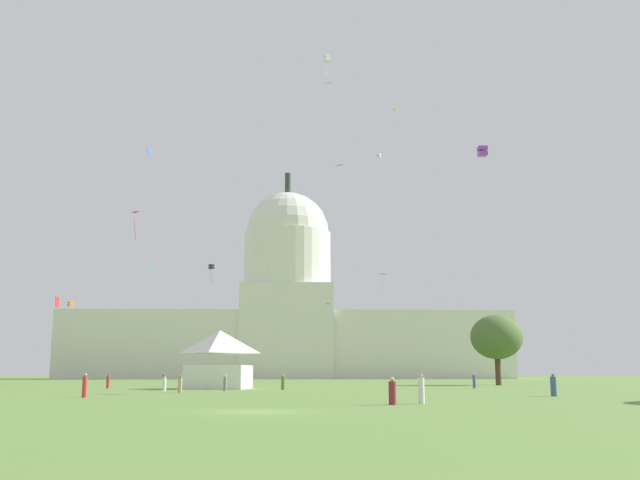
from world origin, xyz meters
TOP-DOWN VIEW (x-y plane):
  - ground_plane at (0.00, 0.00)m, footprint 800.00×800.00m
  - capitol_building at (-1.21, 182.04)m, footprint 129.18×25.86m
  - event_tent at (-6.78, 48.31)m, footprint 7.57×7.93m
  - tree_east_far at (30.80, 70.86)m, footprint 10.86×11.15m
  - person_olive_lawn_far_right at (0.46, 43.84)m, footprint 0.53×0.53m
  - person_red_front_center at (-13.54, 19.85)m, footprint 0.46×0.46m
  - person_grey_front_left at (-5.13, 38.52)m, footprint 0.48×0.48m
  - person_white_back_right at (9.19, 8.26)m, footprint 0.40×0.40m
  - person_denim_near_tent at (22.39, 50.40)m, footprint 0.48×0.48m
  - person_red_edge_east at (-19.70, 50.93)m, footprint 0.50×0.50m
  - person_white_mid_center at (-11.07, 38.40)m, footprint 0.53×0.53m
  - person_tan_deep_crowd at (-8.71, 33.25)m, footprint 0.38×0.38m
  - person_black_mid_left at (-14.39, 56.89)m, footprint 0.37×0.37m
  - person_maroon_mid_right at (7.33, 7.00)m, footprint 0.43×0.43m
  - person_denim_back_center at (21.55, 21.38)m, footprint 0.59×0.59m
  - kite_white_high at (6.12, 67.58)m, footprint 1.11×1.11m
  - kite_yellow_low at (38.19, 94.52)m, footprint 0.73×0.78m
  - kite_red_low at (-30.63, 65.10)m, footprint 0.49×0.61m
  - kite_orange_low at (-38.57, 96.75)m, footprint 1.15×1.14m
  - kite_cyan_mid at (-34.84, 145.84)m, footprint 0.62×1.00m
  - kite_turquoise_mid at (18.82, 108.15)m, footprint 1.70×0.68m
  - kite_gold_high at (9.86, 99.45)m, footprint 1.68×0.97m
  - kite_lime_high at (22.91, 119.73)m, footprint 1.52×1.81m
  - kite_green_low at (7.98, 118.63)m, footprint 1.32×1.36m
  - kite_pink_high at (7.84, 105.84)m, footprint 1.56×1.11m
  - kite_black_mid at (-12.93, 90.38)m, footprint 1.05×1.05m
  - kite_blue_high at (-22.45, 80.91)m, footprint 0.49×1.00m
  - kite_magenta_mid at (-18.69, 58.43)m, footprint 1.42×1.30m
  - kite_violet_mid at (20.67, 36.04)m, footprint 0.92×0.93m
  - kite_white_high_b at (14.81, 77.76)m, footprint 0.82×0.85m

SIDE VIEW (x-z plane):
  - ground_plane at x=0.00m, z-range 0.00..0.00m
  - person_maroon_mid_right at x=7.33m, z-range -0.08..1.47m
  - person_white_mid_center at x=-11.07m, z-range -0.07..1.46m
  - person_tan_deep_crowd at x=-8.71m, z-range -0.06..1.50m
  - person_grey_front_left at x=-5.13m, z-range -0.06..1.51m
  - person_red_edge_east at x=-19.70m, z-range -0.06..1.54m
  - person_olive_lawn_far_right at x=0.46m, z-range -0.07..1.56m
  - person_denim_back_center at x=21.55m, z-range -0.08..1.63m
  - person_white_back_right at x=9.19m, z-range -0.07..1.65m
  - person_denim_near_tent at x=22.39m, z-range -0.06..1.65m
  - person_black_mid_left at x=-14.39m, z-range -0.06..1.68m
  - person_red_front_center at x=-13.54m, z-range -0.06..1.68m
  - event_tent at x=-6.78m, z-range 0.10..6.58m
  - tree_east_far at x=30.80m, z-range 1.80..11.85m
  - kite_yellow_low at x=38.19m, z-range 8.13..10.22m
  - kite_red_low at x=-30.63m, z-range 10.47..11.93m
  - kite_orange_low at x=-38.57m, z-range 13.34..14.29m
  - kite_green_low at x=7.98m, z-range 15.73..15.99m
  - capitol_building at x=-1.21m, z-range -12.87..48.96m
  - kite_black_mid at x=-12.93m, z-range 18.15..21.28m
  - kite_turquoise_mid at x=18.82m, z-range 18.86..21.91m
  - kite_magenta_mid at x=-18.69m, z-range 19.99..23.62m
  - kite_violet_mid at x=20.67m, z-range 23.46..24.45m
  - kite_cyan_mid at x=-34.84m, z-range 27.29..28.13m
  - kite_white_high_b at x=14.81m, z-range 35.72..36.52m
  - kite_blue_high at x=-22.45m, z-range 36.56..37.94m
  - kite_gold_high at x=9.86m, z-range 40.09..40.30m
  - kite_white_high at x=6.12m, z-range 46.30..49.63m
  - kite_lime_high at x=22.91m, z-range 56.76..61.05m
  - kite_pink_high at x=7.84m, z-range 59.48..59.77m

